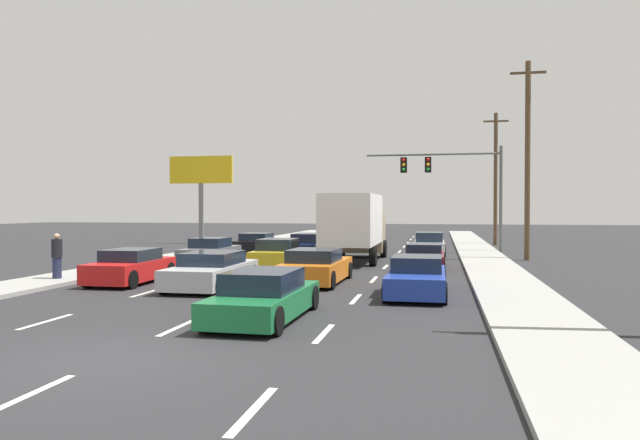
{
  "coord_description": "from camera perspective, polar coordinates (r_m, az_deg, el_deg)",
  "views": [
    {
      "loc": [
        5.85,
        -9.68,
        2.72
      ],
      "look_at": [
        0.27,
        18.03,
        2.17
      ],
      "focal_mm": 33.38,
      "sensor_mm": 36.0,
      "label": 1
    }
  ],
  "objects": [
    {
      "name": "ground_plane",
      "position": [
        35.28,
        1.8,
        -3.31
      ],
      "size": [
        140.0,
        140.0,
        0.0
      ],
      "primitive_type": "plane",
      "color": "#2B2B2D"
    },
    {
      "name": "sidewalk_right",
      "position": [
        29.89,
        15.82,
        -4.01
      ],
      "size": [
        2.44,
        80.0,
        0.14
      ],
      "primitive_type": "cube",
      "color": "#9E9E99",
      "rests_on": "ground_plane"
    },
    {
      "name": "sidewalk_left",
      "position": [
        32.93,
        -13.88,
        -3.53
      ],
      "size": [
        2.44,
        80.0,
        0.14
      ],
      "primitive_type": "cube",
      "color": "#9E9E99",
      "rests_on": "ground_plane"
    },
    {
      "name": "lane_markings",
      "position": [
        30.79,
        0.38,
        -3.94
      ],
      "size": [
        6.94,
        57.0,
        0.01
      ],
      "color": "silver",
      "rests_on": "ground_plane"
    },
    {
      "name": "car_black",
      "position": [
        36.62,
        -6.02,
        -2.26
      ],
      "size": [
        1.99,
        4.02,
        1.22
      ],
      "color": "black",
      "rests_on": "ground_plane"
    },
    {
      "name": "car_gray",
      "position": [
        29.41,
        -10.5,
        -3.06
      ],
      "size": [
        1.85,
        4.23,
        1.29
      ],
      "color": "slate",
      "rests_on": "ground_plane"
    },
    {
      "name": "car_red",
      "position": [
        22.73,
        -17.67,
        -4.33
      ],
      "size": [
        1.88,
        4.07,
        1.25
      ],
      "color": "red",
      "rests_on": "ground_plane"
    },
    {
      "name": "car_navy",
      "position": [
        34.59,
        -1.17,
        -2.42
      ],
      "size": [
        1.87,
        4.66,
        1.27
      ],
      "color": "#141E4C",
      "rests_on": "ground_plane"
    },
    {
      "name": "car_yellow",
      "position": [
        27.94,
        -4.0,
        -3.24
      ],
      "size": [
        1.93,
        4.06,
        1.31
      ],
      "color": "yellow",
      "rests_on": "ground_plane"
    },
    {
      "name": "car_silver",
      "position": [
        20.75,
        -10.33,
        -4.83
      ],
      "size": [
        2.01,
        4.69,
        1.23
      ],
      "color": "#B7BABF",
      "rests_on": "ground_plane"
    },
    {
      "name": "box_truck",
      "position": [
        30.35,
        3.37,
        -0.35
      ],
      "size": [
        2.68,
        7.95,
        3.41
      ],
      "color": "white",
      "rests_on": "ground_plane"
    },
    {
      "name": "car_orange",
      "position": [
        21.63,
        -0.38,
        -4.55
      ],
      "size": [
        2.08,
        4.46,
        1.26
      ],
      "color": "orange",
      "rests_on": "ground_plane"
    },
    {
      "name": "car_green",
      "position": [
        14.64,
        -5.41,
        -7.36
      ],
      "size": [
        1.92,
        4.55,
        1.22
      ],
      "color": "#196B38",
      "rests_on": "ground_plane"
    },
    {
      "name": "car_white",
      "position": [
        35.34,
        10.44,
        -2.34
      ],
      "size": [
        1.85,
        4.13,
        1.33
      ],
      "color": "white",
      "rests_on": "ground_plane"
    },
    {
      "name": "car_maroon",
      "position": [
        27.09,
        9.95,
        -3.54
      ],
      "size": [
        1.84,
        4.1,
        1.15
      ],
      "color": "maroon",
      "rests_on": "ground_plane"
    },
    {
      "name": "car_blue",
      "position": [
        18.93,
        9.27,
        -5.45
      ],
      "size": [
        1.83,
        4.56,
        1.22
      ],
      "color": "#1E389E",
      "rests_on": "ground_plane"
    },
    {
      "name": "traffic_signal_mast",
      "position": [
        38.09,
        11.74,
        4.45
      ],
      "size": [
        8.38,
        0.69,
        6.57
      ],
      "color": "#595B56",
      "rests_on": "ground_plane"
    },
    {
      "name": "utility_pole_mid",
      "position": [
        32.99,
        19.28,
        5.6
      ],
      "size": [
        1.8,
        0.28,
        10.39
      ],
      "color": "brown",
      "rests_on": "ground_plane"
    },
    {
      "name": "utility_pole_far",
      "position": [
        45.93,
        16.48,
        3.95
      ],
      "size": [
        1.8,
        0.28,
        9.77
      ],
      "color": "brown",
      "rests_on": "ground_plane"
    },
    {
      "name": "roadside_billboard",
      "position": [
        46.65,
        -11.35,
        3.84
      ],
      "size": [
        5.07,
        0.36,
        6.74
      ],
      "color": "slate",
      "rests_on": "ground_plane"
    },
    {
      "name": "pedestrian_near_corner",
      "position": [
        23.96,
        -23.91,
        -3.18
      ],
      "size": [
        0.38,
        0.38,
        1.66
      ],
      "color": "#1E233F",
      "rests_on": "sidewalk_left"
    }
  ]
}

